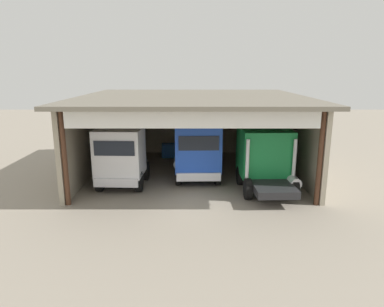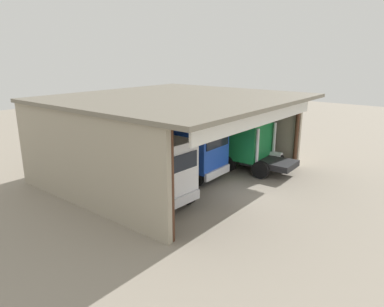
# 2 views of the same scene
# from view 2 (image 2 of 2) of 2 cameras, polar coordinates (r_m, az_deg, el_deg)

# --- Properties ---
(ground_plane) EXTENTS (80.00, 80.00, 0.00)m
(ground_plane) POSITION_cam_2_polar(r_m,az_deg,el_deg) (18.44, 9.45, -6.82)
(ground_plane) COLOR gray
(ground_plane) RESTS_ON ground
(workshop_shed) EXTENTS (12.88, 12.28, 4.78)m
(workshop_shed) POSITION_cam_2_polar(r_m,az_deg,el_deg) (21.01, -4.92, 5.73)
(workshop_shed) COLOR #9E937F
(workshop_shed) RESTS_ON ground
(truck_white_center_left_bay) EXTENTS (2.60, 4.30, 3.49)m
(truck_white_center_left_bay) POSITION_cam_2_polar(r_m,az_deg,el_deg) (16.42, -5.19, -3.10)
(truck_white_center_left_bay) COLOR white
(truck_white_center_left_bay) RESTS_ON ground
(truck_blue_yard_outside) EXTENTS (2.72, 4.45, 3.35)m
(truck_blue_yard_outside) POSITION_cam_2_polar(r_m,az_deg,el_deg) (20.06, 0.61, 0.67)
(truck_blue_yard_outside) COLOR #1E47B7
(truck_blue_yard_outside) RESTS_ON ground
(truck_green_left_bay) EXTENTS (2.85, 4.74, 3.23)m
(truck_green_left_bay) POSITION_cam_2_polar(r_m,az_deg,el_deg) (22.23, 9.15, 1.82)
(truck_green_left_bay) COLOR #197F3D
(truck_green_left_bay) RESTS_ON ground
(oil_drum) EXTENTS (0.58, 0.58, 0.86)m
(oil_drum) POSITION_cam_2_polar(r_m,az_deg,el_deg) (23.29, -14.01, -1.15)
(oil_drum) COLOR #197233
(oil_drum) RESTS_ON ground
(tool_cart) EXTENTS (0.90, 0.60, 1.00)m
(tool_cart) POSITION_cam_2_polar(r_m,az_deg,el_deg) (22.85, -13.61, -1.27)
(tool_cart) COLOR #1E59A5
(tool_cart) RESTS_ON ground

